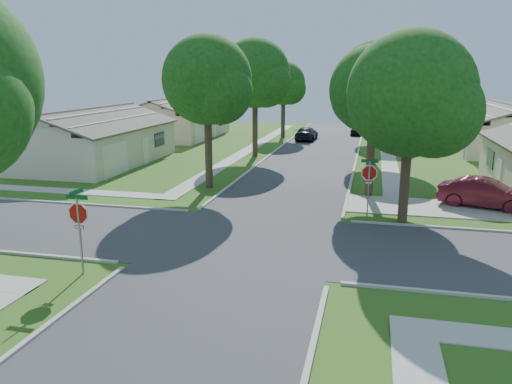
{
  "coord_description": "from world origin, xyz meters",
  "views": [
    {
      "loc": [
        4.77,
        -18.97,
        6.72
      ],
      "look_at": [
        -0.14,
        1.95,
        1.6
      ],
      "focal_mm": 35.0,
      "sensor_mm": 36.0,
      "label": 1
    }
  ],
  "objects_px": {
    "car_curb_west": "(306,134)",
    "tree_w_near": "(208,84)",
    "stop_sign_sw": "(78,217)",
    "stop_sign_ne": "(369,175)",
    "house_nw_near": "(93,144)",
    "tree_e_mid": "(376,80)",
    "house_nw_far": "(177,123)",
    "tree_ne_corner": "(412,100)",
    "house_ne_far": "(503,134)",
    "tree_e_near": "(375,94)",
    "tree_w_far": "(284,85)",
    "car_driveway": "(486,193)",
    "car_curb_east": "(359,128)",
    "tree_w_mid": "(256,76)",
    "tree_e_far": "(376,81)"
  },
  "relations": [
    {
      "from": "tree_e_near",
      "to": "tree_e_mid",
      "type": "height_order",
      "value": "tree_e_mid"
    },
    {
      "from": "stop_sign_sw",
      "to": "car_curb_east",
      "type": "bearing_deg",
      "value": 79.58
    },
    {
      "from": "tree_e_far",
      "to": "house_nw_far",
      "type": "relative_size",
      "value": 0.64
    },
    {
      "from": "tree_e_mid",
      "to": "tree_w_far",
      "type": "xyz_separation_m",
      "value": [
        -9.41,
        13.0,
        -0.75
      ]
    },
    {
      "from": "car_driveway",
      "to": "stop_sign_ne",
      "type": "bearing_deg",
      "value": 136.75
    },
    {
      "from": "tree_w_far",
      "to": "house_ne_far",
      "type": "xyz_separation_m",
      "value": [
        20.64,
        -5.01,
        -3.99
      ]
    },
    {
      "from": "tree_w_far",
      "to": "tree_ne_corner",
      "type": "bearing_deg",
      "value": -69.72
    },
    {
      "from": "car_driveway",
      "to": "tree_ne_corner",
      "type": "bearing_deg",
      "value": 149.46
    },
    {
      "from": "stop_sign_ne",
      "to": "car_curb_west",
      "type": "xyz_separation_m",
      "value": [
        -6.61,
        27.57,
        -1.35
      ]
    },
    {
      "from": "stop_sign_sw",
      "to": "house_nw_far",
      "type": "height_order",
      "value": "house_nw_far"
    },
    {
      "from": "stop_sign_ne",
      "to": "house_nw_near",
      "type": "xyz_separation_m",
      "value": [
        -20.69,
        10.3,
        -0.51
      ]
    },
    {
      "from": "tree_w_mid",
      "to": "house_nw_near",
      "type": "bearing_deg",
      "value": -152.1
    },
    {
      "from": "tree_w_near",
      "to": "house_nw_far",
      "type": "distance_m",
      "value": 26.05
    },
    {
      "from": "house_nw_far",
      "to": "tree_ne_corner",
      "type": "bearing_deg",
      "value": -51.19
    },
    {
      "from": "stop_sign_ne",
      "to": "house_nw_near",
      "type": "relative_size",
      "value": 0.22
    },
    {
      "from": "tree_w_far",
      "to": "car_curb_east",
      "type": "distance_m",
      "value": 10.15
    },
    {
      "from": "tree_w_near",
      "to": "house_ne_far",
      "type": "xyz_separation_m",
      "value": [
        20.64,
        19.99,
        -4.6
      ]
    },
    {
      "from": "tree_e_mid",
      "to": "car_curb_west",
      "type": "bearing_deg",
      "value": 120.63
    },
    {
      "from": "stop_sign_sw",
      "to": "stop_sign_ne",
      "type": "distance_m",
      "value": 13.29
    },
    {
      "from": "car_curb_west",
      "to": "tree_w_near",
      "type": "bearing_deg",
      "value": 85.13
    },
    {
      "from": "tree_ne_corner",
      "to": "car_curb_west",
      "type": "bearing_deg",
      "value": 106.42
    },
    {
      "from": "tree_ne_corner",
      "to": "house_nw_far",
      "type": "bearing_deg",
      "value": 128.81
    },
    {
      "from": "stop_sign_ne",
      "to": "stop_sign_sw",
      "type": "bearing_deg",
      "value": -135.0
    },
    {
      "from": "tree_w_near",
      "to": "tree_ne_corner",
      "type": "xyz_separation_m",
      "value": [
        11.0,
        -4.8,
        -0.52
      ]
    },
    {
      "from": "tree_w_mid",
      "to": "stop_sign_ne",
      "type": "bearing_deg",
      "value": -60.2
    },
    {
      "from": "tree_e_mid",
      "to": "tree_e_far",
      "type": "relative_size",
      "value": 1.06
    },
    {
      "from": "house_nw_far",
      "to": "car_driveway",
      "type": "bearing_deg",
      "value": -42.34
    },
    {
      "from": "stop_sign_ne",
      "to": "tree_w_near",
      "type": "relative_size",
      "value": 0.33
    },
    {
      "from": "house_ne_far",
      "to": "car_curb_east",
      "type": "distance_m",
      "value": 15.82
    },
    {
      "from": "tree_w_near",
      "to": "tree_e_mid",
      "type": "bearing_deg",
      "value": 51.92
    },
    {
      "from": "stop_sign_ne",
      "to": "tree_e_mid",
      "type": "distance_m",
      "value": 16.84
    },
    {
      "from": "tree_e_near",
      "to": "tree_w_mid",
      "type": "height_order",
      "value": "tree_w_mid"
    },
    {
      "from": "tree_w_mid",
      "to": "car_curb_east",
      "type": "bearing_deg",
      "value": 65.58
    },
    {
      "from": "tree_e_far",
      "to": "house_ne_far",
      "type": "relative_size",
      "value": 0.64
    },
    {
      "from": "tree_w_near",
      "to": "house_ne_far",
      "type": "distance_m",
      "value": 29.1
    },
    {
      "from": "stop_sign_sw",
      "to": "tree_w_far",
      "type": "relative_size",
      "value": 0.37
    },
    {
      "from": "house_nw_far",
      "to": "tree_w_far",
      "type": "bearing_deg",
      "value": 10.05
    },
    {
      "from": "house_nw_near",
      "to": "car_curb_east",
      "type": "bearing_deg",
      "value": 50.5
    },
    {
      "from": "house_ne_far",
      "to": "house_nw_far",
      "type": "bearing_deg",
      "value": 174.64
    },
    {
      "from": "tree_ne_corner",
      "to": "car_curb_west",
      "type": "distance_m",
      "value": 29.67
    },
    {
      "from": "stop_sign_sw",
      "to": "car_curb_west",
      "type": "xyz_separation_m",
      "value": [
        2.79,
        36.97,
        -1.35
      ]
    },
    {
      "from": "tree_e_mid",
      "to": "house_ne_far",
      "type": "distance_m",
      "value": 14.58
    },
    {
      "from": "tree_ne_corner",
      "to": "stop_sign_sw",
      "type": "bearing_deg",
      "value": -141.16
    },
    {
      "from": "tree_e_near",
      "to": "tree_ne_corner",
      "type": "bearing_deg",
      "value": -71.47
    },
    {
      "from": "tree_ne_corner",
      "to": "house_nw_far",
      "type": "xyz_separation_m",
      "value": [
        -22.35,
        27.79,
        -4.08
      ]
    },
    {
      "from": "tree_e_far",
      "to": "tree_w_near",
      "type": "xyz_separation_m",
      "value": [
        -9.4,
        -25.0,
        0.14
      ]
    },
    {
      "from": "house_ne_far",
      "to": "car_driveway",
      "type": "bearing_deg",
      "value": -104.42
    },
    {
      "from": "tree_e_mid",
      "to": "car_curb_east",
      "type": "relative_size",
      "value": 2.23
    },
    {
      "from": "tree_ne_corner",
      "to": "house_nw_near",
      "type": "relative_size",
      "value": 0.64
    },
    {
      "from": "tree_e_far",
      "to": "house_nw_near",
      "type": "xyz_separation_m",
      "value": [
        -20.75,
        -19.01,
        -4.46
      ]
    }
  ]
}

